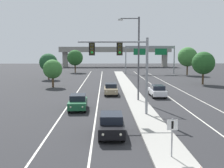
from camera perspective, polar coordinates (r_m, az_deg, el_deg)
name	(u,v)px	position (r m, az deg, el deg)	size (l,w,h in m)	color
median_island	(142,109)	(30.55, 5.85, -4.93)	(2.40, 110.00, 0.15)	#9E9B93
lane_stripe_oncoming_center	(98,99)	(37.23, -2.71, -2.95)	(0.14, 100.00, 0.01)	silver
lane_stripe_receding_center	(171,99)	(38.17, 11.56, -2.84)	(0.14, 100.00, 0.01)	silver
edge_stripe_left	(72,99)	(37.45, -7.77, -2.94)	(0.14, 100.00, 0.01)	silver
edge_stripe_right	(197,99)	(39.04, 16.29, -2.76)	(0.14, 100.00, 0.01)	silver
overhead_signal_mast	(125,60)	(27.17, 2.66, 4.73)	(6.55, 0.44, 7.20)	gray
median_sign_post	(172,132)	(16.87, 11.73, -9.21)	(0.60, 0.10, 2.20)	gray
street_lamp_median	(137,54)	(35.19, 4.89, 5.96)	(2.58, 0.28, 10.00)	#4C4C51
car_oncoming_black	(111,124)	(21.25, -0.13, -7.93)	(1.85, 4.48, 1.58)	black
car_oncoming_green	(78,102)	(30.56, -6.71, -3.52)	(1.92, 4.51, 1.58)	#195633
car_oncoming_tan	(111,89)	(40.75, -0.22, -0.96)	(1.84, 4.48, 1.58)	tan
car_receding_white	(157,91)	(39.21, 8.89, -1.33)	(1.86, 4.49, 1.58)	silver
highway_sign_gantry	(150,51)	(78.57, 7.50, 6.49)	(13.28, 0.42, 7.50)	gray
overpass_bridge	(115,52)	(112.39, 0.61, 6.35)	(42.40, 6.40, 7.65)	gray
tree_far_left_a	(75,58)	(82.75, -7.27, 5.13)	(4.43, 4.43, 6.41)	#4C3823
tree_far_right_b	(203,63)	(55.54, 17.50, 3.94)	(4.15, 4.15, 6.00)	#4C3823
tree_far_left_b	(48,62)	(63.87, -12.38, 4.15)	(3.87, 3.87, 5.60)	#4C3823
tree_far_left_c	(53,69)	(50.09, -11.58, 2.88)	(3.24, 3.24, 4.69)	#4C3823
tree_far_right_a	(188,57)	(75.69, 14.61, 5.17)	(4.89, 4.89, 7.07)	#4C3823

